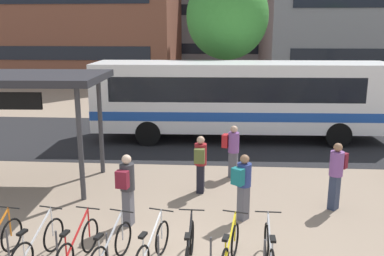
% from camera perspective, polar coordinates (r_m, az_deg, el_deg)
% --- Properties ---
extents(bus_lane_asphalt, '(80.00, 7.20, 0.01)m').
position_cam_1_polar(bus_lane_asphalt, '(17.43, 1.28, -1.39)').
color(bus_lane_asphalt, '#232326').
rests_on(bus_lane_asphalt, ground).
extents(city_bus, '(12.10, 2.95, 3.20)m').
position_cam_1_polar(city_bus, '(17.06, 7.05, 4.27)').
color(city_bus, white).
rests_on(city_bus, ground).
extents(parked_bicycle_white_1, '(0.55, 1.70, 0.99)m').
position_cam_1_polar(parked_bicycle_white_1, '(8.88, -20.62, -15.10)').
color(parked_bicycle_white_1, black).
rests_on(parked_bicycle_white_1, ground).
extents(parked_bicycle_red_2, '(0.52, 1.71, 0.99)m').
position_cam_1_polar(parked_bicycle_red_2, '(8.61, -15.64, -15.63)').
color(parked_bicycle_red_2, black).
rests_on(parked_bicycle_red_2, ground).
extents(parked_bicycle_silver_3, '(0.60, 1.68, 0.99)m').
position_cam_1_polar(parked_bicycle_silver_3, '(8.36, -11.24, -16.33)').
color(parked_bicycle_silver_3, black).
rests_on(parked_bicycle_silver_3, ground).
extents(parked_bicycle_white_4, '(0.60, 1.69, 0.99)m').
position_cam_1_polar(parked_bicycle_white_4, '(8.29, -5.55, -16.40)').
color(parked_bicycle_white_4, black).
rests_on(parked_bicycle_white_4, ground).
extents(parked_bicycle_black_5, '(0.52, 1.72, 0.99)m').
position_cam_1_polar(parked_bicycle_black_5, '(8.23, -0.35, -16.54)').
color(parked_bicycle_black_5, black).
rests_on(parked_bicycle_black_5, ground).
extents(parked_bicycle_yellow_6, '(0.58, 1.69, 0.99)m').
position_cam_1_polar(parked_bicycle_yellow_6, '(8.20, 5.28, -16.74)').
color(parked_bicycle_yellow_6, black).
rests_on(parked_bicycle_yellow_6, ground).
extents(parked_bicycle_silver_7, '(0.52, 1.72, 0.99)m').
position_cam_1_polar(parked_bicycle_silver_7, '(8.28, 10.72, -16.60)').
color(parked_bicycle_silver_7, black).
rests_on(parked_bicycle_silver_7, ground).
extents(transit_shelter, '(5.75, 3.19, 3.29)m').
position_cam_1_polar(transit_shelter, '(12.78, -24.85, 5.84)').
color(transit_shelter, '#38383D').
rests_on(transit_shelter, ground).
extents(commuter_red_pack_1, '(0.59, 0.44, 1.66)m').
position_cam_1_polar(commuter_red_pack_1, '(12.69, 5.65, -2.77)').
color(commuter_red_pack_1, '#565660').
rests_on(commuter_red_pack_1, ground).
extents(commuter_maroon_pack_2, '(0.58, 0.60, 1.76)m').
position_cam_1_polar(commuter_maroon_pack_2, '(11.03, 19.49, -5.69)').
color(commuter_maroon_pack_2, '#2D3851').
rests_on(commuter_maroon_pack_2, ground).
extents(commuter_teal_pack_3, '(0.56, 0.60, 1.65)m').
position_cam_1_polar(commuter_teal_pack_3, '(9.90, 7.12, -7.60)').
color(commuter_teal_pack_3, '#565660').
rests_on(commuter_teal_pack_3, ground).
extents(commuter_maroon_pack_4, '(0.41, 0.57, 1.73)m').
position_cam_1_polar(commuter_maroon_pack_4, '(9.66, -9.07, -7.91)').
color(commuter_maroon_pack_4, '#565660').
rests_on(commuter_maroon_pack_4, ground).
extents(commuter_olive_pack_5, '(0.36, 0.54, 1.65)m').
position_cam_1_polar(commuter_olive_pack_5, '(11.43, 1.18, -4.59)').
color(commuter_olive_pack_5, black).
rests_on(commuter_olive_pack_5, ground).
extents(street_tree_0, '(4.03, 4.03, 7.27)m').
position_cam_1_polar(street_tree_0, '(20.91, 4.94, 15.24)').
color(street_tree_0, brown).
rests_on(street_tree_0, ground).
extents(building_centre_block, '(16.47, 10.58, 12.20)m').
position_cam_1_polar(building_centre_block, '(50.36, 1.08, 15.43)').
color(building_centre_block, gray).
rests_on(building_centre_block, ground).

